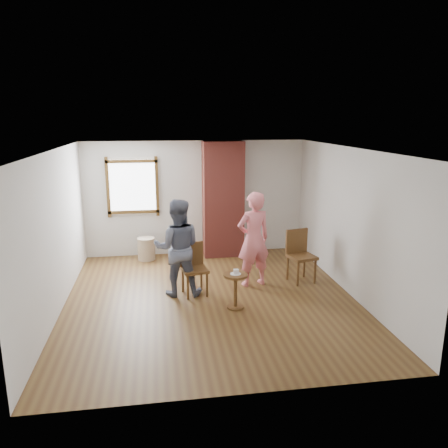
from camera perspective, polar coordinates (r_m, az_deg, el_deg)
The scene contains 12 objects.
ground at distance 7.78m, azimuth -1.73°, elevation -9.76°, with size 5.50×5.50×0.00m, color brown.
room_shell at distance 7.83m, azimuth -2.78°, elevation 4.24°, with size 5.04×5.52×2.62m.
brick_chimney at distance 9.85m, azimuth -0.12°, elevation 3.23°, with size 0.90×0.50×2.60m, color #A6443A.
stoneware_crock at distance 9.90m, azimuth -10.11°, elevation -3.20°, with size 0.39×0.39×0.50m, color tan.
dark_pot at distance 9.96m, azimuth -5.86°, elevation -3.94°, with size 0.17×0.17×0.17m, color black.
dining_chair_left at distance 7.87m, azimuth -4.03°, elevation -5.44°, with size 0.51×0.51×0.93m.
dining_chair_right at distance 8.57m, azimuth 9.85°, elevation -3.70°, with size 0.56×0.56×1.00m.
side_table at distance 7.28m, azimuth 1.51°, elevation -8.00°, with size 0.40×0.40×0.60m.
cake_plate at distance 7.21m, azimuth 1.52°, elevation -6.52°, with size 0.18×0.18×0.01m, color white.
cake_slice at distance 7.20m, azimuth 1.60°, elevation -6.26°, with size 0.08×0.07×0.06m, color white.
man at distance 7.74m, azimuth -6.08°, elevation -3.10°, with size 0.85×0.66×1.74m, color #141A38.
person_pink at distance 8.14m, azimuth 3.88°, elevation -2.00°, with size 0.65×0.43×1.79m, color pink.
Camera 1 is at (-0.86, -7.07, 3.11)m, focal length 35.00 mm.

